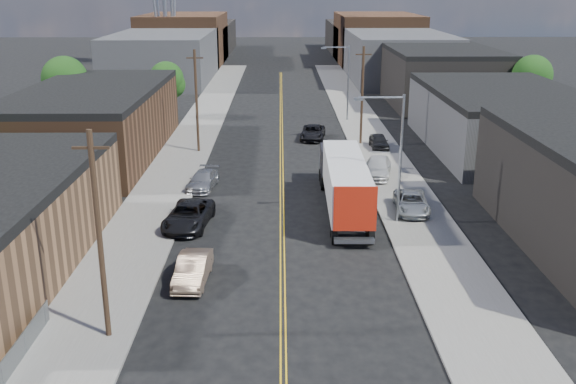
{
  "coord_description": "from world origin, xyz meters",
  "views": [
    {
      "loc": [
        -0.09,
        -16.68,
        15.84
      ],
      "look_at": [
        0.4,
        24.41,
        2.5
      ],
      "focal_mm": 40.0,
      "sensor_mm": 36.0,
      "label": 1
    }
  ],
  "objects_px": {
    "semi_truck": "(343,178)",
    "car_left_c": "(188,215)",
    "car_right_lot_b": "(378,167)",
    "car_left_d": "(203,180)",
    "car_ahead_truck": "(313,132)",
    "car_left_b": "(193,269)",
    "car_right_lot_a": "(411,202)",
    "car_right_lot_c": "(379,141)"
  },
  "relations": [
    {
      "from": "car_left_d",
      "to": "car_right_lot_a",
      "type": "xyz_separation_m",
      "value": [
        15.75,
        -6.14,
        0.15
      ]
    },
    {
      "from": "car_left_c",
      "to": "car_right_lot_b",
      "type": "relative_size",
      "value": 1.09
    },
    {
      "from": "car_left_b",
      "to": "car_left_c",
      "type": "xyz_separation_m",
      "value": [
        -1.4,
        8.6,
        0.05
      ]
    },
    {
      "from": "car_left_c",
      "to": "car_right_lot_c",
      "type": "relative_size",
      "value": 1.41
    },
    {
      "from": "car_right_lot_a",
      "to": "car_left_d",
      "type": "bearing_deg",
      "value": 163.45
    },
    {
      "from": "car_left_d",
      "to": "car_ahead_truck",
      "type": "relative_size",
      "value": 0.91
    },
    {
      "from": "semi_truck",
      "to": "car_left_d",
      "type": "xyz_separation_m",
      "value": [
        -10.9,
        4.95,
        -1.64
      ]
    },
    {
      "from": "semi_truck",
      "to": "car_left_d",
      "type": "relative_size",
      "value": 3.26
    },
    {
      "from": "car_left_d",
      "to": "car_right_lot_a",
      "type": "relative_size",
      "value": 0.96
    },
    {
      "from": "car_left_c",
      "to": "car_right_lot_b",
      "type": "height_order",
      "value": "car_right_lot_b"
    },
    {
      "from": "semi_truck",
      "to": "car_right_lot_a",
      "type": "relative_size",
      "value": 3.14
    },
    {
      "from": "car_left_c",
      "to": "car_right_lot_a",
      "type": "relative_size",
      "value": 1.18
    },
    {
      "from": "car_ahead_truck",
      "to": "car_left_b",
      "type": "bearing_deg",
      "value": -96.26
    },
    {
      "from": "car_left_d",
      "to": "car_right_lot_c",
      "type": "height_order",
      "value": "car_right_lot_c"
    },
    {
      "from": "semi_truck",
      "to": "car_left_d",
      "type": "height_order",
      "value": "semi_truck"
    },
    {
      "from": "car_right_lot_a",
      "to": "semi_truck",
      "type": "bearing_deg",
      "value": 170.92
    },
    {
      "from": "car_left_d",
      "to": "car_right_lot_b",
      "type": "height_order",
      "value": "car_right_lot_b"
    },
    {
      "from": "car_right_lot_c",
      "to": "car_left_c",
      "type": "bearing_deg",
      "value": -127.76
    },
    {
      "from": "car_left_c",
      "to": "car_right_lot_a",
      "type": "xyz_separation_m",
      "value": [
        15.75,
        2.51,
        0.03
      ]
    },
    {
      "from": "car_left_b",
      "to": "car_left_d",
      "type": "distance_m",
      "value": 17.31
    },
    {
      "from": "car_left_c",
      "to": "car_left_d",
      "type": "relative_size",
      "value": 1.22
    },
    {
      "from": "car_right_lot_c",
      "to": "car_ahead_truck",
      "type": "height_order",
      "value": "car_right_lot_c"
    },
    {
      "from": "car_left_c",
      "to": "car_ahead_truck",
      "type": "height_order",
      "value": "car_left_c"
    },
    {
      "from": "car_left_d",
      "to": "car_right_lot_c",
      "type": "relative_size",
      "value": 1.15
    },
    {
      "from": "semi_truck",
      "to": "car_right_lot_a",
      "type": "bearing_deg",
      "value": -12.81
    },
    {
      "from": "semi_truck",
      "to": "car_left_c",
      "type": "xyz_separation_m",
      "value": [
        -10.9,
        -3.7,
        -1.52
      ]
    },
    {
      "from": "semi_truck",
      "to": "car_ahead_truck",
      "type": "height_order",
      "value": "semi_truck"
    },
    {
      "from": "car_left_b",
      "to": "car_ahead_truck",
      "type": "height_order",
      "value": "car_left_b"
    },
    {
      "from": "car_left_b",
      "to": "car_left_c",
      "type": "distance_m",
      "value": 8.71
    },
    {
      "from": "car_left_c",
      "to": "car_right_lot_b",
      "type": "bearing_deg",
      "value": 44.61
    },
    {
      "from": "semi_truck",
      "to": "car_ahead_truck",
      "type": "distance_m",
      "value": 22.35
    },
    {
      "from": "semi_truck",
      "to": "car_left_b",
      "type": "distance_m",
      "value": 15.62
    },
    {
      "from": "semi_truck",
      "to": "car_left_c",
      "type": "relative_size",
      "value": 2.67
    },
    {
      "from": "car_left_b",
      "to": "car_right_lot_b",
      "type": "xyz_separation_m",
      "value": [
        13.2,
        20.1,
        0.17
      ]
    },
    {
      "from": "semi_truck",
      "to": "car_left_d",
      "type": "distance_m",
      "value": 12.08
    },
    {
      "from": "semi_truck",
      "to": "car_right_lot_b",
      "type": "distance_m",
      "value": 8.74
    },
    {
      "from": "car_left_c",
      "to": "car_ahead_truck",
      "type": "xyz_separation_m",
      "value": [
        9.76,
        25.97,
        -0.08
      ]
    },
    {
      "from": "car_left_c",
      "to": "car_left_d",
      "type": "xyz_separation_m",
      "value": [
        0.0,
        8.65,
        -0.12
      ]
    },
    {
      "from": "car_left_c",
      "to": "car_left_d",
      "type": "height_order",
      "value": "car_left_c"
    },
    {
      "from": "car_left_c",
      "to": "car_ahead_truck",
      "type": "distance_m",
      "value": 27.75
    },
    {
      "from": "car_left_d",
      "to": "car_left_b",
      "type": "bearing_deg",
      "value": -77.38
    },
    {
      "from": "car_ahead_truck",
      "to": "semi_truck",
      "type": "bearing_deg",
      "value": -79.74
    }
  ]
}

